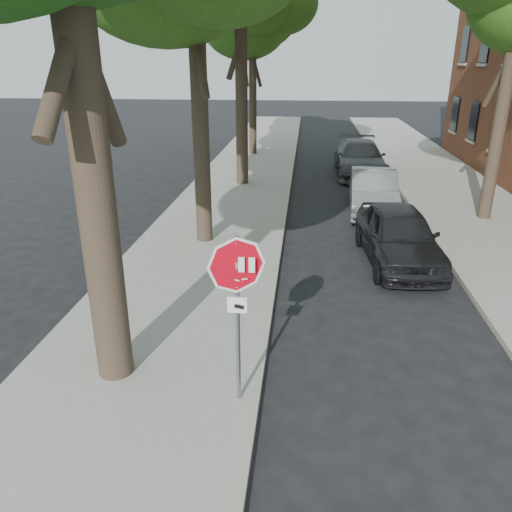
{
  "coord_description": "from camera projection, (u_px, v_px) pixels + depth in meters",
  "views": [
    {
      "loc": [
        0.18,
        -6.18,
        4.91
      ],
      "look_at": [
        -0.54,
        1.0,
        2.05
      ],
      "focal_mm": 35.0,
      "sensor_mm": 36.0,
      "label": 1
    }
  ],
  "objects": [
    {
      "name": "sidewalk_right",
      "position": [
        465.0,
        202.0,
        18.07
      ],
      "size": [
        4.0,
        55.0,
        0.12
      ],
      "primitive_type": "cube",
      "color": "gray",
      "rests_on": "ground"
    },
    {
      "name": "curb_left",
      "position": [
        287.0,
        198.0,
        18.66
      ],
      "size": [
        0.12,
        55.0,
        0.13
      ],
      "primitive_type": "cube",
      "color": "#9E9384",
      "rests_on": "ground"
    },
    {
      "name": "tree_far",
      "position": [
        252.0,
        9.0,
        24.66
      ],
      "size": [
        5.29,
        4.91,
        9.33
      ],
      "color": "black",
      "rests_on": "sidewalk_left"
    },
    {
      "name": "stop_sign",
      "position": [
        237.0,
        290.0,
        6.87
      ],
      "size": [
        0.76,
        0.34,
        2.61
      ],
      "color": "gray",
      "rests_on": "sidewalk_left"
    },
    {
      "name": "car_b",
      "position": [
        373.0,
        192.0,
        16.93
      ],
      "size": [
        1.74,
        4.37,
        1.41
      ],
      "primitive_type": "imported",
      "rotation": [
        0.0,
        0.0,
        -0.06
      ],
      "color": "gray",
      "rests_on": "ground"
    },
    {
      "name": "sidewalk_left",
      "position": [
        233.0,
        196.0,
        18.85
      ],
      "size": [
        4.0,
        55.0,
        0.12
      ],
      "primitive_type": "cube",
      "color": "gray",
      "rests_on": "ground"
    },
    {
      "name": "ground",
      "position": [
        285.0,
        407.0,
        7.54
      ],
      "size": [
        120.0,
        120.0,
        0.0
      ],
      "primitive_type": "plane",
      "color": "black",
      "rests_on": "ground"
    },
    {
      "name": "curb_right",
      "position": [
        408.0,
        201.0,
        18.26
      ],
      "size": [
        0.12,
        55.0,
        0.13
      ],
      "primitive_type": "cube",
      "color": "#9E9384",
      "rests_on": "ground"
    },
    {
      "name": "car_c",
      "position": [
        360.0,
        158.0,
        22.4
      ],
      "size": [
        2.1,
        5.16,
        1.5
      ],
      "primitive_type": "imported",
      "rotation": [
        0.0,
        0.0,
        0.0
      ],
      "color": "#434347",
      "rests_on": "ground"
    },
    {
      "name": "car_a",
      "position": [
        399.0,
        235.0,
        12.68
      ],
      "size": [
        2.04,
        4.38,
        1.45
      ],
      "primitive_type": "imported",
      "rotation": [
        0.0,
        0.0,
        0.08
      ],
      "color": "black",
      "rests_on": "ground"
    }
  ]
}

